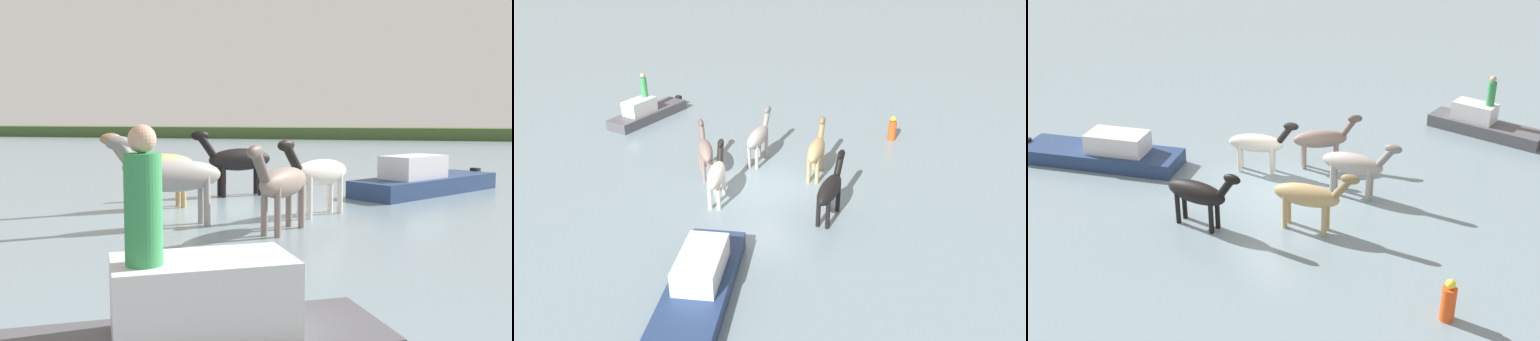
{
  "view_description": "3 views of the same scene",
  "coord_description": "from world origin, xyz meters",
  "views": [
    {
      "loc": [
        3.55,
        -13.84,
        2.45
      ],
      "look_at": [
        0.51,
        -0.95,
        1.18
      ],
      "focal_mm": 40.51,
      "sensor_mm": 36.0,
      "label": 1
    },
    {
      "loc": [
        8.06,
        15.22,
        9.19
      ],
      "look_at": [
        -0.43,
        0.01,
        0.61
      ],
      "focal_mm": 35.94,
      "sensor_mm": 36.0,
      "label": 2
    },
    {
      "loc": [
        -17.7,
        7.31,
        10.17
      ],
      "look_at": [
        0.16,
        -0.14,
        0.71
      ],
      "focal_mm": 46.3,
      "sensor_mm": 36.0,
      "label": 3
    }
  ],
  "objects": [
    {
      "name": "boat_motor_center",
      "position": [
        4.55,
        4.98,
        0.33
      ],
      "size": [
        4.76,
        5.62,
        1.37
      ],
      "rotation": [
        0.0,
        0.0,
        4.07
      ],
      "color": "navy",
      "rests_on": "ground_plane"
    },
    {
      "name": "person_watcher_seated",
      "position": [
        1.52,
        -9.39,
        1.73
      ],
      "size": [
        0.32,
        0.32,
        1.19
      ],
      "color": "#338C4C",
      "rests_on": "boat_tender_starboard"
    },
    {
      "name": "boat_tender_starboard",
      "position": [
        1.54,
        -9.26,
        0.31
      ],
      "size": [
        4.51,
        3.26,
        1.33
      ],
      "rotation": [
        0.0,
        0.0,
        0.51
      ],
      "color": "#4C4C51",
      "rests_on": "ground_plane"
    },
    {
      "name": "horse_lead",
      "position": [
        1.81,
        0.12,
        1.05
      ],
      "size": [
        1.67,
        2.25,
        1.91
      ],
      "rotation": [
        0.0,
        0.0,
        4.13
      ],
      "color": "silver",
      "rests_on": "ground_plane"
    },
    {
      "name": "horse_dun_straggler",
      "position": [
        -1.03,
        3.06,
        1.11
      ],
      "size": [
        2.28,
        1.91,
        2.01
      ],
      "rotation": [
        0.0,
        0.0,
        3.81
      ],
      "color": "black",
      "rests_on": "ground_plane"
    },
    {
      "name": "horse_rear_stallion",
      "position": [
        -1.06,
        -2.09,
        1.12
      ],
      "size": [
        2.2,
        2.06,
        2.03
      ],
      "rotation": [
        0.0,
        0.0,
        3.88
      ],
      "color": "#9E9993",
      "rests_on": "ground_plane"
    },
    {
      "name": "horse_mid_herd",
      "position": [
        -2.43,
        0.15,
        1.11
      ],
      "size": [
        2.09,
        2.15,
        2.02
      ],
      "rotation": [
        0.0,
        0.0,
        3.95
      ],
      "color": "tan",
      "rests_on": "ground_plane"
    },
    {
      "name": "horse_pinto_flank",
      "position": [
        1.33,
        -2.09,
        1.04
      ],
      "size": [
        1.06,
        2.44,
        1.89
      ],
      "rotation": [
        0.0,
        0.0,
        4.43
      ],
      "color": "gray",
      "rests_on": "ground_plane"
    },
    {
      "name": "buoy_channel_marker",
      "position": [
        -7.51,
        -1.16,
        0.51
      ],
      "size": [
        0.36,
        0.36,
        1.14
      ],
      "color": "#E54C19",
      "rests_on": "ground_plane"
    },
    {
      "name": "ground_plane",
      "position": [
        0.0,
        0.0,
        0.0
      ],
      "size": [
        155.14,
        155.14,
        0.0
      ],
      "primitive_type": "plane",
      "color": "gray"
    }
  ]
}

